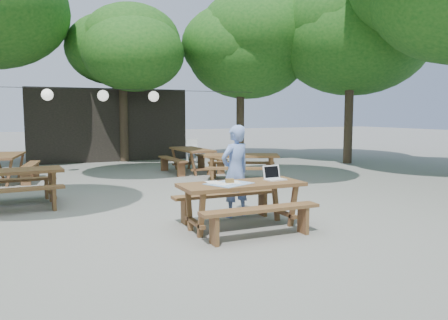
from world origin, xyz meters
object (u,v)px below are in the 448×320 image
main_picnic_table (242,205)px  woman (235,171)px  plastic_chair (193,156)px  picnic_table_nw (9,188)px

main_picnic_table → woman: woman is taller
plastic_chair → picnic_table_nw: bearing=-134.0°
main_picnic_table → picnic_table_nw: (-3.51, 3.27, 0.00)m
woman → picnic_table_nw: bearing=-48.8°
picnic_table_nw → plastic_chair: size_ratio=2.28×
main_picnic_table → woman: bearing=71.7°
picnic_table_nw → plastic_chair: (5.97, 5.80, -0.13)m
main_picnic_table → picnic_table_nw: same height
picnic_table_nw → main_picnic_table: bearing=-47.1°
main_picnic_table → picnic_table_nw: bearing=137.0°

